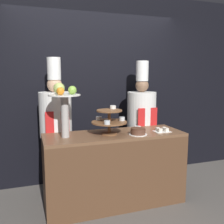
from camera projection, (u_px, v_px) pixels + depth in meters
name	position (u px, v px, depth m)	size (l,w,h in m)	color
ground_plane	(123.00, 214.00, 2.90)	(14.00, 14.00, 0.00)	#5B5651
wall_back	(96.00, 88.00, 3.77)	(10.00, 0.06, 2.80)	black
buffet_counter	(115.00, 169.00, 3.10)	(1.71, 0.58, 0.90)	brown
tiered_stand	(109.00, 120.00, 2.97)	(0.43, 0.43, 0.34)	brown
fruit_pedestal	(64.00, 102.00, 2.80)	(0.36, 0.36, 0.62)	#B2ADA8
cake_round	(138.00, 132.00, 2.96)	(0.22, 0.22, 0.08)	white
cup_white	(138.00, 128.00, 3.19)	(0.08, 0.08, 0.06)	white
cake_square_tray	(162.00, 130.00, 3.13)	(0.20, 0.15, 0.05)	white
chef_left	(56.00, 125.00, 3.27)	(0.42, 0.42, 1.82)	black
chef_center_left	(141.00, 120.00, 3.66)	(0.42, 0.42, 1.80)	#28282D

